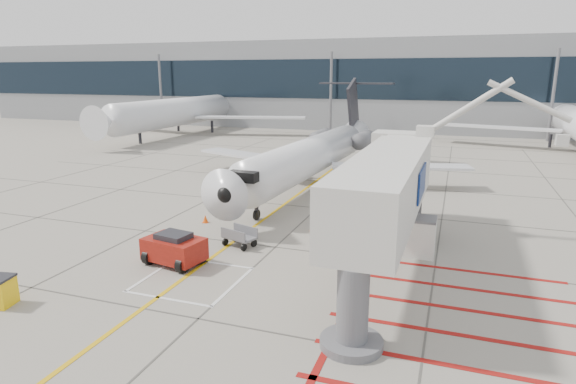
% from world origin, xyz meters
% --- Properties ---
extents(ground_plane, '(260.00, 260.00, 0.00)m').
position_xyz_m(ground_plane, '(0.00, 0.00, 0.00)').
color(ground_plane, gray).
rests_on(ground_plane, ground).
extents(regional_jet, '(26.37, 32.46, 8.16)m').
position_xyz_m(regional_jet, '(-2.42, 15.45, 4.08)').
color(regional_jet, white).
rests_on(regional_jet, ground_plane).
extents(jet_bridge, '(8.80, 18.23, 7.25)m').
position_xyz_m(jet_bridge, '(5.79, 2.25, 3.63)').
color(jet_bridge, silver).
rests_on(jet_bridge, ground_plane).
extents(pushback_tug, '(3.01, 2.16, 1.61)m').
position_xyz_m(pushback_tug, '(-3.72, 0.34, 0.80)').
color(pushback_tug, maroon).
rests_on(pushback_tug, ground_plane).
extents(baggage_cart, '(1.91, 1.51, 1.05)m').
position_xyz_m(baggage_cart, '(-1.82, 3.53, 0.53)').
color(baggage_cart, slate).
rests_on(baggage_cart, ground_plane).
extents(ground_power_unit, '(2.44, 1.43, 1.93)m').
position_xyz_m(ground_power_unit, '(6.67, 5.39, 0.96)').
color(ground_power_unit, silver).
rests_on(ground_power_unit, ground_plane).
extents(cone_nose, '(0.35, 0.35, 0.48)m').
position_xyz_m(cone_nose, '(-5.52, 6.58, 0.24)').
color(cone_nose, '#EC4E0C').
rests_on(cone_nose, ground_plane).
extents(cone_side, '(0.36, 0.36, 0.50)m').
position_xyz_m(cone_side, '(1.08, 7.26, 0.25)').
color(cone_side, '#FF620D').
rests_on(cone_side, ground_plane).
extents(terminal_building, '(180.00, 28.00, 14.00)m').
position_xyz_m(terminal_building, '(10.00, 70.00, 7.00)').
color(terminal_building, gray).
rests_on(terminal_building, ground_plane).
extents(terminal_glass_band, '(180.00, 0.10, 6.00)m').
position_xyz_m(terminal_glass_band, '(10.00, 55.95, 8.00)').
color(terminal_glass_band, black).
rests_on(terminal_glass_band, ground_plane).
extents(bg_aircraft_b, '(35.88, 39.87, 11.96)m').
position_xyz_m(bg_aircraft_b, '(-30.15, 46.00, 5.98)').
color(bg_aircraft_b, silver).
rests_on(bg_aircraft_b, ground_plane).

